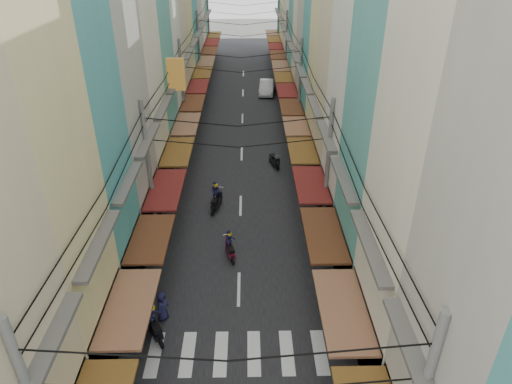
{
  "coord_description": "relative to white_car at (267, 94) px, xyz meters",
  "views": [
    {
      "loc": [
        0.54,
        -19.38,
        15.51
      ],
      "look_at": [
        0.97,
        4.11,
        2.1
      ],
      "focal_mm": 32.0,
      "sensor_mm": 36.0,
      "label": 1
    }
  ],
  "objects": [
    {
      "name": "bicycle",
      "position": [
        4.49,
        -29.93,
        0.0
      ],
      "size": [
        1.72,
        1.22,
        1.11
      ],
      "primitive_type": "imported",
      "rotation": [
        0.0,
        0.0,
        2.0
      ],
      "color": "black",
      "rests_on": "ground"
    },
    {
      "name": "parked_scooters",
      "position": [
        2.31,
        -33.64,
        0.48
      ],
      "size": [
        12.87,
        12.87,
        1.01
      ],
      "color": "black",
      "rests_on": "ground"
    },
    {
      "name": "sidewalk_left",
      "position": [
        -9.12,
        -9.77,
        0.03
      ],
      "size": [
        3.0,
        80.0,
        0.06
      ],
      "primitive_type": "cube",
      "color": "gray",
      "rests_on": "ground"
    },
    {
      "name": "road",
      "position": [
        -2.62,
        -9.77,
        0.01
      ],
      "size": [
        10.0,
        80.0,
        0.02
      ],
      "primitive_type": "cube",
      "color": "black",
      "rests_on": "ground"
    },
    {
      "name": "white_car",
      "position": [
        0.0,
        0.0,
        0.0
      ],
      "size": [
        5.25,
        2.44,
        1.8
      ],
      "primitive_type": "imported",
      "rotation": [
        0.0,
        0.0,
        -0.09
      ],
      "color": "silver",
      "rests_on": "ground"
    },
    {
      "name": "utility_poles",
      "position": [
        -2.62,
        -14.75,
        6.59
      ],
      "size": [
        10.2,
        66.13,
        8.2
      ],
      "color": "slate",
      "rests_on": "ground"
    },
    {
      "name": "building_row_left",
      "position": [
        -10.54,
        -13.2,
        9.78
      ],
      "size": [
        7.8,
        67.67,
        23.7
      ],
      "color": "silver",
      "rests_on": "ground"
    },
    {
      "name": "market_umbrella",
      "position": [
        4.58,
        -34.39,
        2.2
      ],
      "size": [
        2.37,
        2.37,
        2.5
      ],
      "color": "#B2B2B7",
      "rests_on": "ground"
    },
    {
      "name": "sidewalk_right",
      "position": [
        3.88,
        -9.77,
        0.03
      ],
      "size": [
        3.0,
        80.0,
        0.06
      ],
      "primitive_type": "cube",
      "color": "gray",
      "rests_on": "ground"
    },
    {
      "name": "ground",
      "position": [
        -2.62,
        -29.77,
        0.0
      ],
      "size": [
        160.0,
        160.0,
        0.0
      ],
      "primitive_type": "plane",
      "color": "slate",
      "rests_on": "ground"
    },
    {
      "name": "traffic_sign",
      "position": [
        2.64,
        -33.52,
        1.93
      ],
      "size": [
        0.1,
        0.59,
        2.69
      ],
      "color": "slate",
      "rests_on": "ground"
    },
    {
      "name": "crosswalk",
      "position": [
        -2.62,
        -35.77,
        0.03
      ],
      "size": [
        7.55,
        2.4,
        0.01
      ],
      "color": "silver",
      "rests_on": "ground"
    },
    {
      "name": "moving_scooters",
      "position": [
        -3.98,
        -27.51,
        0.57
      ],
      "size": [
        6.55,
        18.62,
        2.0
      ],
      "color": "black",
      "rests_on": "ground"
    },
    {
      "name": "pedestrians",
      "position": [
        -5.64,
        -28.78,
        1.01
      ],
      "size": [
        12.42,
        18.89,
        2.24
      ],
      "color": "#251E28",
      "rests_on": "ground"
    },
    {
      "name": "building_row_right",
      "position": [
        5.29,
        -13.32,
        9.41
      ],
      "size": [
        7.8,
        68.98,
        22.59
      ],
      "color": "teal",
      "rests_on": "ground"
    }
  ]
}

